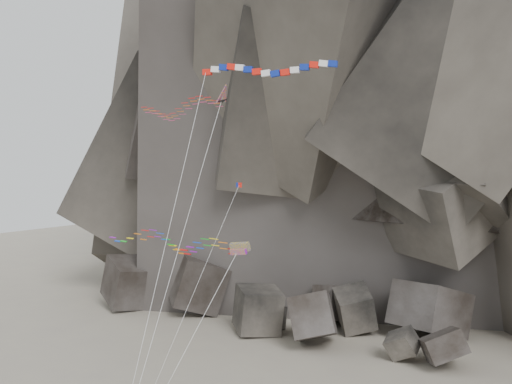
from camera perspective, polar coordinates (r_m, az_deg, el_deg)
The scene contains 6 objects.
headland at distance 111.33m, azimuth 17.20°, elevation 13.43°, with size 110.00×70.00×84.00m, color #595249, non-canonical shape.
boulder_field at distance 82.99m, azimuth 2.45°, elevation -10.24°, with size 80.39×19.60×9.27m.
delta_kite at distance 50.98m, azimuth -7.10°, elevation 7.41°, with size 9.88×14.00×25.82m.
banner_kite at distance 47.00m, azimuth 0.90°, elevation 10.66°, with size 9.67×15.86×27.18m.
parafoil_kite at distance 47.81m, azimuth -8.02°, elevation -4.25°, with size 14.77×10.52×14.85m.
pennant_kite at distance 44.37m, azimuth -3.90°, elevation -4.96°, with size 1.34×12.39×18.49m.
Camera 1 is at (30.93, -35.06, 22.00)m, focal length 45.00 mm.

